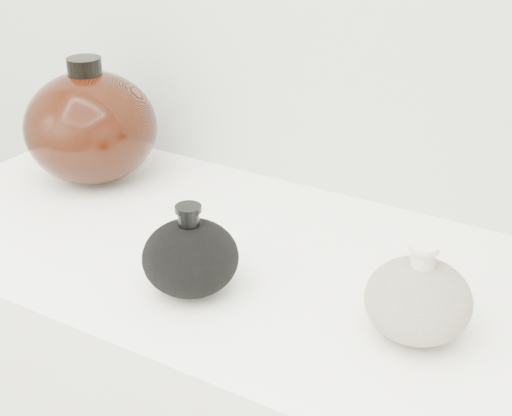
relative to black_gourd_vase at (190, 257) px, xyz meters
The scene contains 3 objects.
black_gourd_vase is the anchor object (origin of this frame).
cream_gourd_vase 0.29m from the black_gourd_vase, 11.00° to the left, with size 0.14×0.14×0.12m.
left_round_pot 0.40m from the black_gourd_vase, 149.63° to the left, with size 0.25×0.25×0.21m.
Camera 1 is at (0.41, 0.21, 1.41)m, focal length 50.00 mm.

